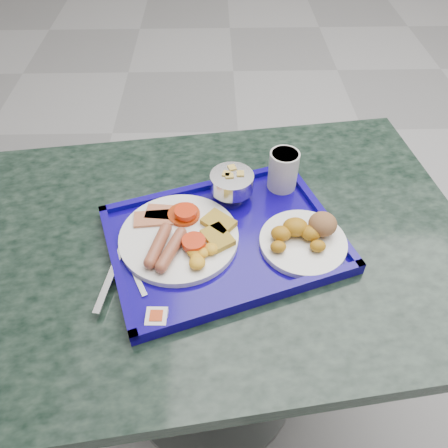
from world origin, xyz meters
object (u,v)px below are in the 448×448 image
(tray, at_px, (224,240))
(fruit_bowl, at_px, (232,183))
(table, at_px, (209,287))
(bread_plate, at_px, (305,236))
(main_plate, at_px, (182,236))
(juice_cup, at_px, (283,169))

(tray, relative_size, fruit_bowl, 5.68)
(table, xyz_separation_m, tray, (0.04, -0.02, 0.18))
(fruit_bowl, bearing_deg, tray, -99.19)
(tray, relative_size, bread_plate, 3.08)
(main_plate, xyz_separation_m, fruit_bowl, (0.10, 0.12, 0.03))
(bread_plate, relative_size, fruit_bowl, 1.85)
(bread_plate, distance_m, juice_cup, 0.17)
(main_plate, relative_size, juice_cup, 2.63)
(main_plate, relative_size, bread_plate, 1.38)
(table, height_order, main_plate, main_plate)
(tray, distance_m, main_plate, 0.09)
(tray, xyz_separation_m, bread_plate, (0.16, -0.01, 0.02))
(main_plate, height_order, juice_cup, juice_cup)
(bread_plate, xyz_separation_m, fruit_bowl, (-0.14, 0.13, 0.02))
(table, bearing_deg, fruit_bowl, 62.04)
(main_plate, bearing_deg, tray, 3.26)
(main_plate, bearing_deg, bread_plate, -2.35)
(table, bearing_deg, bread_plate, -8.97)
(fruit_bowl, bearing_deg, juice_cup, 16.88)
(fruit_bowl, height_order, juice_cup, juice_cup)
(tray, relative_size, main_plate, 2.23)
(main_plate, height_order, fruit_bowl, fruit_bowl)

